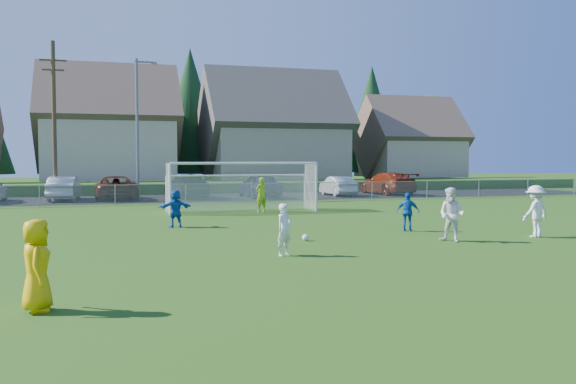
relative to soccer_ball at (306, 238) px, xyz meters
name	(u,v)px	position (x,y,z in m)	size (l,w,h in m)	color
ground	(381,263)	(0.46, -4.59, -0.11)	(160.00, 160.00, 0.00)	#193D0C
asphalt_lot	(204,197)	(0.46, 22.91, -0.10)	(60.00, 60.00, 0.00)	black
grass_embankment	(189,187)	(0.46, 30.41, 0.29)	(70.00, 6.00, 0.80)	#1E420F
soccer_ball	(306,238)	(0.00, 0.00, 0.00)	(0.22, 0.22, 0.22)	white
referee	(37,265)	(-7.39, -7.27, 0.70)	(0.79, 0.51, 1.62)	#EDB604
player_white_a	(284,230)	(-1.52, -2.67, 0.61)	(0.52, 0.34, 1.43)	white
player_white_b	(452,215)	(4.40, -1.56, 0.76)	(0.84, 0.66, 1.74)	white
player_white_c	(535,211)	(7.79, -1.34, 0.77)	(1.14, 0.65, 1.76)	white
player_blue_a	(408,212)	(4.44, 1.41, 0.60)	(0.84, 0.35, 1.43)	#1250AC
player_blue_b	(175,208)	(-3.55, 5.25, 0.62)	(1.36, 0.43, 1.47)	#1250AC
goalkeeper	(261,195)	(1.36, 10.91, 0.76)	(0.63, 0.42, 1.74)	#92C717
car_b	(64,189)	(-8.54, 22.62, 0.65)	(1.62, 4.64, 1.53)	#B8B8B8
car_c	(116,188)	(-5.39, 22.62, 0.66)	(2.55, 5.53, 1.54)	#561709
car_d	(187,186)	(-0.74, 22.89, 0.69)	(2.25, 5.52, 1.60)	black
car_e	(259,186)	(4.06, 21.75, 0.70)	(1.92, 4.77, 1.63)	#1E164F
car_f	(338,186)	(10.01, 22.27, 0.58)	(1.46, 4.19, 1.38)	silver
car_g	(387,183)	(14.14, 22.73, 0.71)	(2.31, 5.68, 1.65)	maroon
soccer_goal	(241,179)	(0.46, 11.46, 1.52)	(7.42, 1.90, 2.50)	white
chainlink_fence	(219,193)	(0.46, 17.41, 0.52)	(52.06, 0.06, 1.20)	gray
streetlight	(138,124)	(-3.99, 21.41, 4.73)	(1.38, 0.18, 9.00)	slate
utility_pole	(54,119)	(-9.04, 22.41, 5.04)	(1.60, 0.26, 10.00)	#473321
houses_row	(199,108)	(2.43, 37.88, 7.22)	(53.90, 11.45, 13.27)	tan
tree_row	(180,117)	(1.50, 44.15, 6.80)	(65.98, 12.36, 13.80)	#382616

